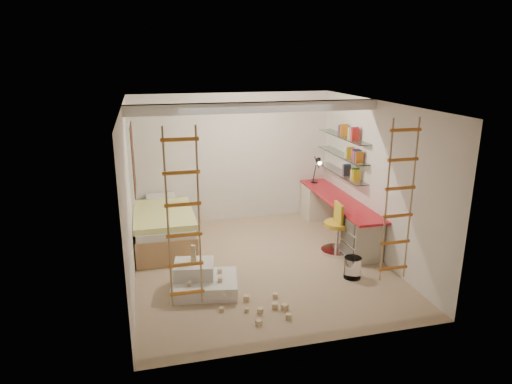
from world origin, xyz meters
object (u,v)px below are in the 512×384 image
object	(u,v)px
bed	(164,227)
play_platform	(202,280)
swivel_chair	(337,234)
desk	(337,215)

from	to	relation	value
bed	play_platform	xyz separation A→B (m)	(0.43, -1.87, -0.17)
bed	play_platform	size ratio (longest dim) A/B	1.93
swivel_chair	desk	bearing A→B (deg)	66.53
desk	swivel_chair	distance (m)	0.80
swivel_chair	play_platform	bearing A→B (deg)	-162.41
play_platform	bed	bearing A→B (deg)	103.09
desk	bed	world-z (taller)	desk
desk	bed	bearing A→B (deg)	173.51
desk	bed	distance (m)	3.22
desk	play_platform	bearing A→B (deg)	-151.41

